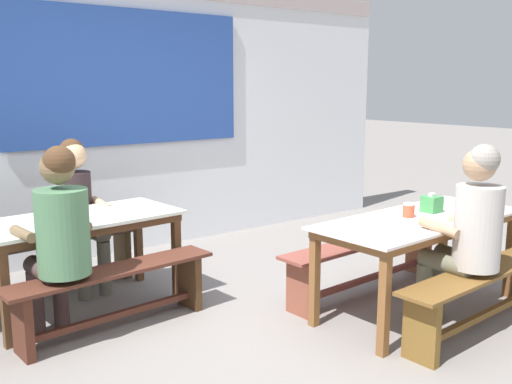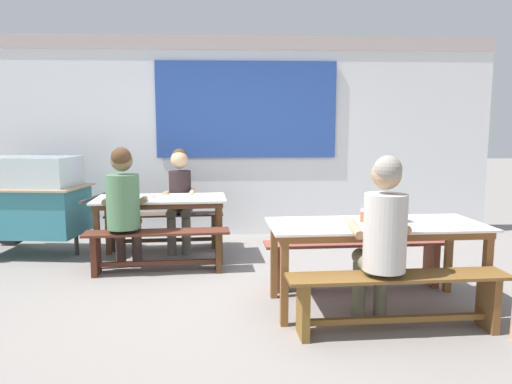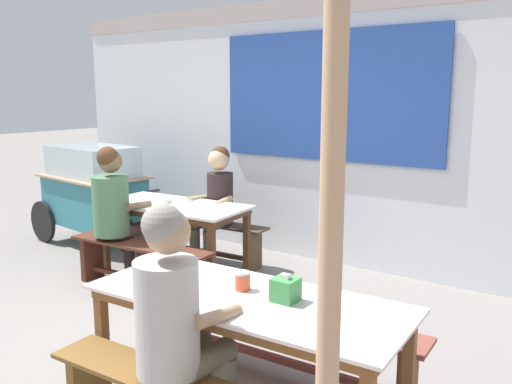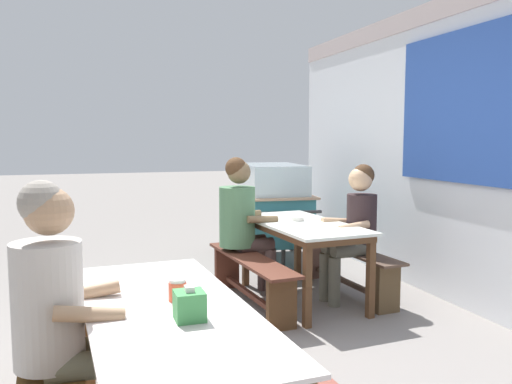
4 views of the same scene
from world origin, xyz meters
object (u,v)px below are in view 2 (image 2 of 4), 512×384
at_px(person_center_facing, 180,192).
at_px(condiment_jar, 365,216).
at_px(dining_table_near, 375,232).
at_px(bench_far_front, 158,245).
at_px(dining_table_far, 161,204).
at_px(bench_near_front, 398,294).
at_px(tissue_box, 398,214).
at_px(person_near_front, 382,232).
at_px(soup_bowl, 150,196).
at_px(bench_near_back, 356,257).
at_px(bench_far_back, 165,226).
at_px(food_cart, 30,198).
at_px(person_left_back_turned, 124,201).

height_order(person_center_facing, condiment_jar, person_center_facing).
bearing_deg(dining_table_near, bench_far_front, 152.31).
height_order(dining_table_far, dining_table_near, same).
bearing_deg(bench_near_front, person_center_facing, 127.02).
distance_m(bench_near_front, tissue_box, 0.80).
distance_m(dining_table_near, person_near_front, 0.48).
bearing_deg(soup_bowl, bench_near_back, -26.27).
height_order(bench_far_back, bench_near_back, same).
height_order(bench_near_back, bench_near_front, same).
bearing_deg(bench_far_back, food_cart, -171.82).
bearing_deg(bench_near_front, tissue_box, 72.57).
xyz_separation_m(bench_far_back, tissue_box, (2.33, -2.04, 0.51)).
distance_m(person_near_front, person_center_facing, 3.11).
bearing_deg(tissue_box, soup_bowl, 147.70).
distance_m(bench_far_back, condiment_jar, 2.93).
height_order(tissue_box, condiment_jar, tissue_box).
distance_m(bench_far_back, bench_near_front, 3.39).
xyz_separation_m(dining_table_far, person_near_front, (1.99, -2.05, 0.11)).
relative_size(dining_table_far, person_center_facing, 1.21).
relative_size(dining_table_near, bench_near_back, 1.04).
height_order(bench_near_front, food_cart, food_cart).
relative_size(person_center_facing, condiment_jar, 11.85).
height_order(food_cart, tissue_box, food_cart).
bearing_deg(condiment_jar, tissue_box, 0.59).
bearing_deg(dining_table_near, bench_near_back, 93.08).
relative_size(bench_near_back, person_left_back_turned, 1.33).
height_order(bench_far_front, bench_near_back, same).
bearing_deg(person_center_facing, bench_near_back, -39.09).
xyz_separation_m(bench_near_front, person_near_front, (-0.12, 0.06, 0.47)).
height_order(bench_near_back, food_cart, food_cart).
relative_size(bench_far_back, person_left_back_turned, 1.12).
height_order(bench_far_back, bench_far_front, same).
bearing_deg(bench_far_back, condiment_jar, -45.00).
relative_size(food_cart, condiment_jar, 15.47).
bearing_deg(person_center_facing, soup_bowl, -121.95).
relative_size(bench_near_back, tissue_box, 11.84).
relative_size(food_cart, person_center_facing, 1.31).
relative_size(dining_table_far, bench_near_front, 0.92).
bearing_deg(soup_bowl, bench_far_back, 81.16).
xyz_separation_m(person_center_facing, soup_bowl, (-0.29, -0.46, 0.02)).
distance_m(dining_table_near, food_cart, 4.16).
distance_m(bench_far_back, person_center_facing, 0.50).
xyz_separation_m(bench_near_back, person_left_back_turned, (-2.36, 0.57, 0.47)).
bearing_deg(bench_near_front, bench_far_back, 129.22).
bearing_deg(person_near_front, bench_far_back, 128.27).
relative_size(bench_far_back, tissue_box, 9.99).
bearing_deg(condiment_jar, bench_far_front, 152.92).
bearing_deg(soup_bowl, food_cart, 169.30).
xyz_separation_m(bench_far_back, soup_bowl, (-0.08, -0.52, 0.47)).
height_order(person_left_back_turned, person_near_front, person_left_back_turned).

